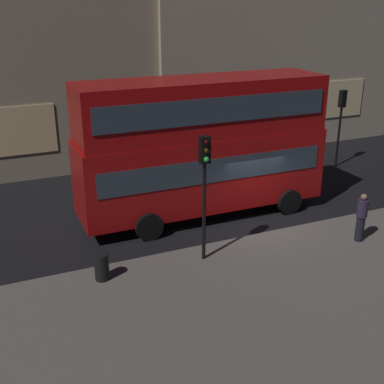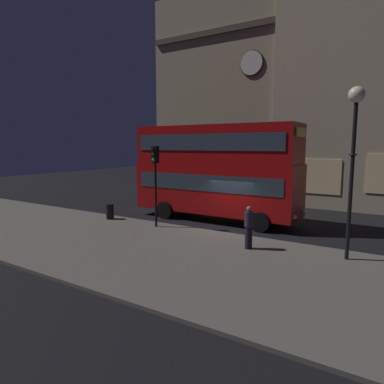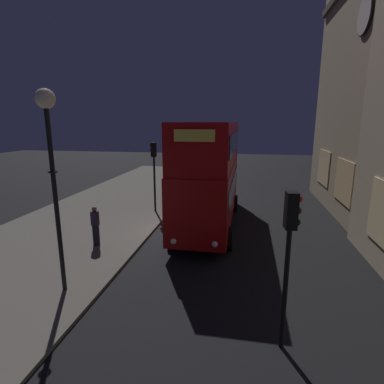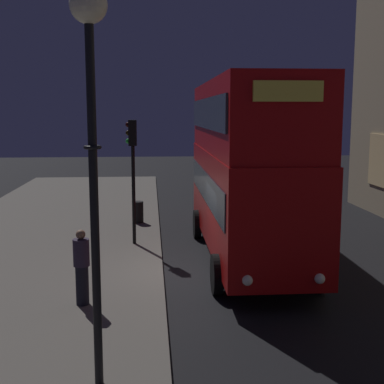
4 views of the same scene
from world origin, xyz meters
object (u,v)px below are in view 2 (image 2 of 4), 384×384
object	(u,v)px
double_decker_bus	(215,168)
litter_bin	(110,212)
traffic_light_near_kerb	(155,169)
street_lamp	(355,129)
pedestrian	(249,227)

from	to	relation	value
double_decker_bus	litter_bin	world-z (taller)	double_decker_bus
traffic_light_near_kerb	litter_bin	size ratio (longest dim) A/B	4.82
double_decker_bus	traffic_light_near_kerb	distance (m)	3.88
street_lamp	litter_bin	distance (m)	13.41
pedestrian	double_decker_bus	bearing A→B (deg)	-47.79
traffic_light_near_kerb	pedestrian	xyz separation A→B (m)	(5.62, -1.01, -2.09)
traffic_light_near_kerb	pedestrian	bearing A→B (deg)	-7.49
street_lamp	pedestrian	bearing A→B (deg)	-168.67
street_lamp	litter_bin	world-z (taller)	street_lamp
litter_bin	pedestrian	bearing A→B (deg)	-6.74
double_decker_bus	pedestrian	bearing A→B (deg)	-48.00
double_decker_bus	litter_bin	bearing A→B (deg)	-144.62
pedestrian	street_lamp	bearing A→B (deg)	-168.15
double_decker_bus	pedestrian	world-z (taller)	double_decker_bus
traffic_light_near_kerb	pedestrian	distance (m)	6.08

